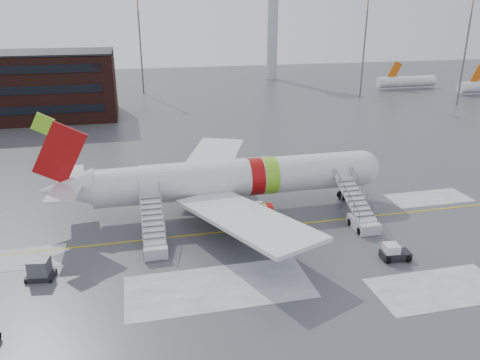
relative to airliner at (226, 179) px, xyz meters
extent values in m
plane|color=#494C4F|center=(2.53, -3.85, -3.42)|extent=(260.00, 260.00, 0.00)
cylinder|color=silver|center=(0.95, 0.00, 0.08)|extent=(28.00, 3.80, 3.80)
sphere|color=silver|center=(14.95, 0.00, 0.08)|extent=(3.80, 3.80, 3.80)
cube|color=black|center=(16.00, 0.00, 0.58)|extent=(1.09, 1.60, 0.97)
cone|color=silver|center=(-15.45, 0.00, 0.33)|extent=(5.20, 3.72, 3.72)
cube|color=#9C0C0C|center=(-15.55, 0.00, 3.88)|extent=(5.27, 0.30, 6.09)
cube|color=#82D221|center=(-16.65, 0.00, 6.68)|extent=(2.16, 0.26, 2.16)
cube|color=silver|center=(-15.25, 2.60, 0.98)|extent=(3.07, 4.85, 0.18)
cube|color=silver|center=(-15.25, -2.60, 0.98)|extent=(3.07, 4.85, 0.18)
cube|color=silver|center=(-0.05, 8.50, -0.52)|extent=(10.72, 15.97, 1.13)
cube|color=silver|center=(-0.05, -8.50, -0.52)|extent=(10.72, 15.97, 1.13)
cylinder|color=silver|center=(1.45, 5.20, -1.87)|extent=(3.40, 2.10, 2.10)
cylinder|color=silver|center=(1.45, -5.20, -1.87)|extent=(3.40, 2.10, 2.10)
cylinder|color=#595B60|center=(12.95, 0.00, -2.52)|extent=(0.20, 0.20, 1.80)
cylinder|color=black|center=(12.95, 0.00, -2.97)|extent=(0.90, 0.56, 0.90)
cylinder|color=black|center=(0.45, 2.40, -2.97)|extent=(0.90, 0.56, 0.90)
cylinder|color=black|center=(0.45, -2.40, -2.97)|extent=(0.90, 0.56, 0.90)
cube|color=silver|center=(11.78, -7.30, -2.87)|extent=(2.00, 3.20, 1.00)
cube|color=silver|center=(11.78, -5.20, -1.19)|extent=(1.90, 5.87, 2.52)
cube|color=silver|center=(11.78, -1.90, -0.02)|extent=(1.90, 1.40, 0.15)
cylinder|color=#595B60|center=(11.78, -2.30, -1.72)|extent=(0.16, 0.16, 3.40)
cylinder|color=black|center=(10.88, -8.30, -3.07)|extent=(0.25, 0.70, 0.70)
cylinder|color=black|center=(12.68, -6.30, -3.07)|extent=(0.25, 0.70, 0.70)
cube|color=#ABADB2|center=(-7.82, -7.30, -2.87)|extent=(2.00, 3.20, 1.00)
cube|color=#ABADB2|center=(-7.82, -5.20, -1.19)|extent=(1.90, 5.87, 2.52)
cube|color=#ABADB2|center=(-7.82, -1.90, -0.02)|extent=(1.90, 1.40, 0.15)
cylinder|color=#595B60|center=(-7.82, -2.30, -1.72)|extent=(0.16, 0.16, 3.40)
cylinder|color=black|center=(-8.72, -8.30, -3.07)|extent=(0.25, 0.70, 0.70)
cylinder|color=black|center=(-6.92, -6.30, -3.07)|extent=(0.25, 0.70, 0.70)
cube|color=black|center=(11.72, -13.07, -3.03)|extent=(2.52, 1.54, 0.60)
cube|color=silver|center=(11.29, -13.02, -2.43)|extent=(1.32, 1.32, 0.77)
cube|color=black|center=(11.29, -13.02, -2.14)|extent=(1.14, 1.22, 0.13)
cylinder|color=black|center=(10.80, -13.57, -3.12)|extent=(0.32, 0.62, 0.60)
cylinder|color=black|center=(12.50, -13.76, -3.12)|extent=(0.32, 0.62, 0.60)
cylinder|color=black|center=(10.93, -12.38, -3.12)|extent=(0.32, 0.62, 0.60)
cylinder|color=black|center=(12.63, -12.57, -3.12)|extent=(0.32, 0.62, 0.60)
cube|color=black|center=(-16.75, -9.46, -3.18)|extent=(2.26, 1.79, 0.33)
cube|color=#54565B|center=(-16.75, -9.46, -2.44)|extent=(1.69, 1.61, 1.40)
cylinder|color=black|center=(-17.68, -10.12, -3.28)|extent=(0.21, 0.30, 0.28)
cylinder|color=black|center=(-15.81, -8.81, -3.28)|extent=(0.21, 0.30, 0.28)
cylinder|color=#B2B5BA|center=(32.53, 91.15, 10.58)|extent=(3.00, 3.00, 28.00)
cylinder|color=#595B60|center=(44.53, 58.15, 6.18)|extent=(0.36, 0.36, 19.20)
cylinder|color=#CC7272|center=(44.53, 58.15, 17.70)|extent=(0.32, 0.32, 4.32)
cylinder|color=#595B60|center=(-5.47, 74.15, 6.18)|extent=(0.36, 0.36, 19.20)
cylinder|color=#CC7272|center=(-5.47, 74.15, 17.70)|extent=(0.32, 0.32, 4.32)
cylinder|color=#595B60|center=(60.53, 44.15, 6.18)|extent=(0.36, 0.36, 19.20)
cylinder|color=#CC7272|center=(60.53, 44.15, 17.70)|extent=(0.32, 0.32, 4.32)
camera|label=1|loc=(-8.89, -43.72, 16.38)|focal=35.00mm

